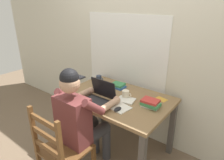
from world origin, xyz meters
The scene contains 14 objects.
ground_plane centered at (0.00, 0.00, 0.00)m, with size 8.00×8.00×0.00m, color brown.
back_wall centered at (0.00, 0.49, 1.29)m, with size 6.00×0.08×2.60m.
desk centered at (0.00, 0.00, 0.65)m, with size 1.23×0.83×0.75m.
seated_person centered at (-0.09, -0.49, 0.68)m, with size 0.50×0.60×1.24m.
wooden_chair centered at (-0.09, -0.77, 0.46)m, with size 0.42×0.42×0.94m.
laptop centered at (-0.09, -0.20, 0.81)m, with size 0.33×0.28×0.23m.
computer_mouse centered at (0.19, -0.24, 0.77)m, with size 0.06×0.10×0.03m, color black.
coffee_mug_white centered at (0.10, 0.05, 0.80)m, with size 0.12×0.08×0.09m.
coffee_mug_dark centered at (-0.46, 0.22, 0.80)m, with size 0.11×0.07×0.09m.
book_stack_main centered at (0.42, 0.03, 0.79)m, with size 0.20×0.15×0.08m.
book_stack_side centered at (-0.15, 0.23, 0.78)m, with size 0.19×0.16×0.05m.
paper_pile_near_laptop centered at (0.18, -0.19, 0.76)m, with size 0.20×0.18×0.01m, color silver.
paper_pile_back_corner centered at (0.14, -0.01, 0.76)m, with size 0.19×0.15×0.02m, color silver.
landscape_photo_print centered at (0.44, 0.26, 0.75)m, with size 0.13×0.09×0.00m, color gold.
Camera 1 is at (1.22, -1.67, 1.80)m, focal length 31.89 mm.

